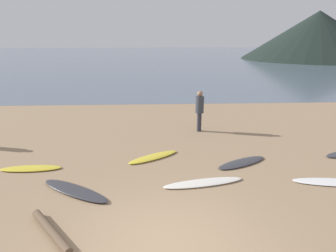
# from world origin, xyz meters

# --- Properties ---
(ground_plane) EXTENTS (120.00, 120.00, 0.20)m
(ground_plane) POSITION_xyz_m (0.00, 10.00, -0.10)
(ground_plane) COLOR #997C5B
(ground_plane) RESTS_ON ground
(ocean_water) EXTENTS (140.00, 100.00, 0.01)m
(ocean_water) POSITION_xyz_m (0.00, 63.34, 0.00)
(ocean_water) COLOR slate
(ocean_water) RESTS_ON ground
(headland_hill) EXTENTS (26.69, 26.69, 8.55)m
(headland_hill) POSITION_xyz_m (29.76, 50.58, 4.27)
(headland_hill) COLOR black
(headland_hill) RESTS_ON ground
(surfboard_2) EXTENTS (1.93, 0.56, 0.08)m
(surfboard_2) POSITION_xyz_m (-4.19, 3.90, 0.04)
(surfboard_2) COLOR yellow
(surfboard_2) RESTS_ON ground
(surfboard_3) EXTENTS (2.25, 1.76, 0.10)m
(surfboard_3) POSITION_xyz_m (-2.42, 2.35, 0.05)
(surfboard_3) COLOR #333338
(surfboard_3) RESTS_ON ground
(surfboard_4) EXTENTS (1.93, 1.50, 0.08)m
(surfboard_4) POSITION_xyz_m (-0.26, 4.65, 0.04)
(surfboard_4) COLOR yellow
(surfboard_4) RESTS_ON ground
(surfboard_5) EXTENTS (2.45, 0.92, 0.07)m
(surfboard_5) POSITION_xyz_m (1.18, 2.66, 0.04)
(surfboard_5) COLOR silver
(surfboard_5) RESTS_ON ground
(surfboard_6) EXTENTS (2.01, 1.42, 0.07)m
(surfboard_6) POSITION_xyz_m (2.71, 4.03, 0.04)
(surfboard_6) COLOR #333338
(surfboard_6) RESTS_ON ground
(surfboard_7) EXTENTS (2.46, 0.86, 0.06)m
(surfboard_7) POSITION_xyz_m (5.01, 2.51, 0.03)
(surfboard_7) COLOR white
(surfboard_7) RESTS_ON ground
(person_0) EXTENTS (0.37, 0.37, 1.82)m
(person_0) POSITION_xyz_m (1.80, 7.69, 1.08)
(person_0) COLOR #2D2D38
(person_0) RESTS_ON ground
(driftwood_log) EXTENTS (1.28, 1.52, 0.18)m
(driftwood_log) POSITION_xyz_m (-2.47, 0.53, 0.09)
(driftwood_log) COLOR brown
(driftwood_log) RESTS_ON ground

